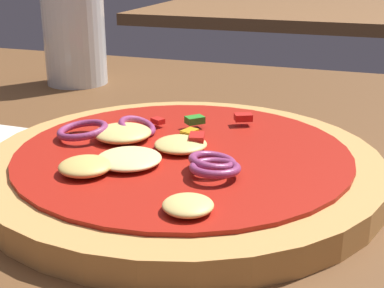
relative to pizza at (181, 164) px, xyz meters
name	(u,v)px	position (x,y,z in m)	size (l,w,h in m)	color
dining_table	(257,203)	(0.06, 0.01, -0.03)	(1.34, 0.83, 0.03)	brown
pizza	(181,164)	(0.00, 0.00, 0.00)	(0.29, 0.29, 0.04)	tan
beer_glass	(74,31)	(-0.23, 0.24, 0.05)	(0.08, 0.08, 0.14)	silver
background_table	(288,12)	(-0.14, 1.31, -0.03)	(0.80, 0.68, 0.03)	brown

